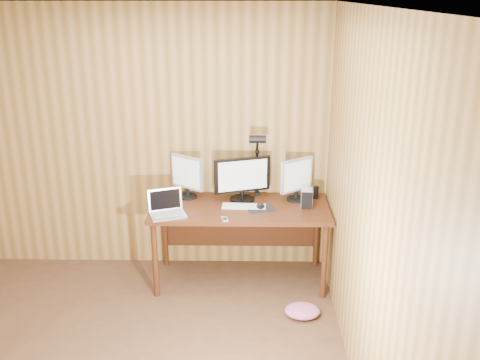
{
  "coord_description": "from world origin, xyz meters",
  "views": [
    {
      "loc": [
        1.0,
        -2.82,
        2.58
      ],
      "look_at": [
        0.93,
        1.58,
        1.02
      ],
      "focal_mm": 40.0,
      "sensor_mm": 36.0,
      "label": 1
    }
  ],
  "objects_px": {
    "mouse": "(260,206)",
    "speaker": "(316,193)",
    "monitor_center": "(242,179)",
    "laptop": "(167,208)",
    "monitor_left": "(187,176)",
    "keyboard": "(244,206)",
    "monitor_right": "(297,178)",
    "desk_lamp": "(257,156)",
    "hard_drive": "(307,198)",
    "desk": "(240,216)",
    "phone": "(225,219)"
  },
  "relations": [
    {
      "from": "monitor_left",
      "to": "monitor_right",
      "type": "bearing_deg",
      "value": 31.37
    },
    {
      "from": "monitor_right",
      "to": "phone",
      "type": "bearing_deg",
      "value": 179.47
    },
    {
      "from": "keyboard",
      "to": "desk",
      "type": "bearing_deg",
      "value": 114.08
    },
    {
      "from": "hard_drive",
      "to": "speaker",
      "type": "height_order",
      "value": "hard_drive"
    },
    {
      "from": "desk_lamp",
      "to": "phone",
      "type": "bearing_deg",
      "value": -101.8
    },
    {
      "from": "mouse",
      "to": "desk_lamp",
      "type": "bearing_deg",
      "value": 89.78
    },
    {
      "from": "monitor_right",
      "to": "desk_lamp",
      "type": "distance_m",
      "value": 0.42
    },
    {
      "from": "mouse",
      "to": "speaker",
      "type": "distance_m",
      "value": 0.58
    },
    {
      "from": "monitor_center",
      "to": "mouse",
      "type": "relative_size",
      "value": 4.45
    },
    {
      "from": "hard_drive",
      "to": "laptop",
      "type": "bearing_deg",
      "value": -166.33
    },
    {
      "from": "mouse",
      "to": "laptop",
      "type": "bearing_deg",
      "value": -176.88
    },
    {
      "from": "monitor_left",
      "to": "laptop",
      "type": "height_order",
      "value": "monitor_left"
    },
    {
      "from": "keyboard",
      "to": "speaker",
      "type": "xyz_separation_m",
      "value": [
        0.67,
        0.22,
        0.05
      ]
    },
    {
      "from": "desk",
      "to": "mouse",
      "type": "xyz_separation_m",
      "value": [
        0.18,
        -0.12,
        0.15
      ]
    },
    {
      "from": "phone",
      "to": "speaker",
      "type": "relative_size",
      "value": 0.85
    },
    {
      "from": "mouse",
      "to": "hard_drive",
      "type": "relative_size",
      "value": 0.7
    },
    {
      "from": "hard_drive",
      "to": "desk",
      "type": "bearing_deg",
      "value": 178.89
    },
    {
      "from": "desk",
      "to": "desk_lamp",
      "type": "distance_m",
      "value": 0.57
    },
    {
      "from": "desk",
      "to": "phone",
      "type": "bearing_deg",
      "value": -108.44
    },
    {
      "from": "hard_drive",
      "to": "monitor_center",
      "type": "bearing_deg",
      "value": 171.12
    },
    {
      "from": "monitor_left",
      "to": "keyboard",
      "type": "distance_m",
      "value": 0.61
    },
    {
      "from": "monitor_right",
      "to": "laptop",
      "type": "relative_size",
      "value": 1.12
    },
    {
      "from": "monitor_right",
      "to": "speaker",
      "type": "height_order",
      "value": "monitor_right"
    },
    {
      "from": "desk",
      "to": "desk_lamp",
      "type": "relative_size",
      "value": 2.43
    },
    {
      "from": "mouse",
      "to": "hard_drive",
      "type": "distance_m",
      "value": 0.42
    },
    {
      "from": "monitor_right",
      "to": "laptop",
      "type": "bearing_deg",
      "value": 160.23
    },
    {
      "from": "keyboard",
      "to": "desk_lamp",
      "type": "relative_size",
      "value": 0.6
    },
    {
      "from": "desk",
      "to": "mouse",
      "type": "height_order",
      "value": "mouse"
    },
    {
      "from": "monitor_center",
      "to": "phone",
      "type": "height_order",
      "value": "monitor_center"
    },
    {
      "from": "mouse",
      "to": "monitor_center",
      "type": "bearing_deg",
      "value": 123.31
    },
    {
      "from": "monitor_center",
      "to": "monitor_right",
      "type": "xyz_separation_m",
      "value": [
        0.5,
        0.01,
        0.0
      ]
    },
    {
      "from": "laptop",
      "to": "monitor_right",
      "type": "bearing_deg",
      "value": -3.1
    },
    {
      "from": "monitor_center",
      "to": "monitor_right",
      "type": "distance_m",
      "value": 0.5
    },
    {
      "from": "monitor_right",
      "to": "laptop",
      "type": "xyz_separation_m",
      "value": [
        -1.15,
        -0.34,
        -0.16
      ]
    },
    {
      "from": "keyboard",
      "to": "hard_drive",
      "type": "xyz_separation_m",
      "value": [
        0.56,
        0.03,
        0.07
      ]
    },
    {
      "from": "monitor_center",
      "to": "laptop",
      "type": "distance_m",
      "value": 0.75
    },
    {
      "from": "hard_drive",
      "to": "speaker",
      "type": "distance_m",
      "value": 0.22
    },
    {
      "from": "laptop",
      "to": "keyboard",
      "type": "height_order",
      "value": "laptop"
    },
    {
      "from": "desk",
      "to": "monitor_center",
      "type": "distance_m",
      "value": 0.34
    },
    {
      "from": "monitor_right",
      "to": "hard_drive",
      "type": "relative_size",
      "value": 2.45
    },
    {
      "from": "keyboard",
      "to": "phone",
      "type": "relative_size",
      "value": 3.9
    },
    {
      "from": "desk",
      "to": "monitor_left",
      "type": "xyz_separation_m",
      "value": [
        -0.49,
        0.14,
        0.34
      ]
    },
    {
      "from": "monitor_right",
      "to": "hard_drive",
      "type": "height_order",
      "value": "monitor_right"
    },
    {
      "from": "desk",
      "to": "phone",
      "type": "relative_size",
      "value": 15.72
    },
    {
      "from": "monitor_right",
      "to": "desk_lamp",
      "type": "xyz_separation_m",
      "value": [
        -0.36,
        0.07,
        0.19
      ]
    },
    {
      "from": "monitor_right",
      "to": "keyboard",
      "type": "relative_size",
      "value": 1.01
    },
    {
      "from": "hard_drive",
      "to": "monitor_right",
      "type": "bearing_deg",
      "value": 123.88
    },
    {
      "from": "monitor_left",
      "to": "desk_lamp",
      "type": "height_order",
      "value": "desk_lamp"
    },
    {
      "from": "monitor_left",
      "to": "laptop",
      "type": "relative_size",
      "value": 1.14
    },
    {
      "from": "keyboard",
      "to": "desk_lamp",
      "type": "xyz_separation_m",
      "value": [
        0.12,
        0.24,
        0.4
      ]
    }
  ]
}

